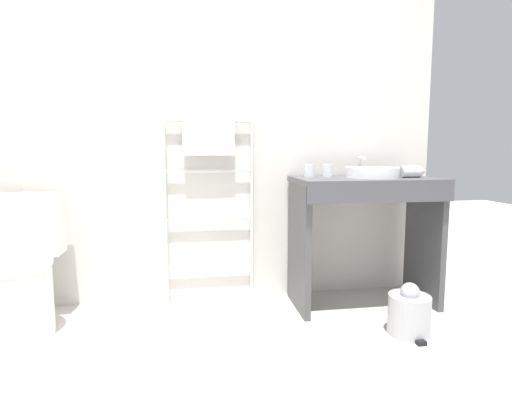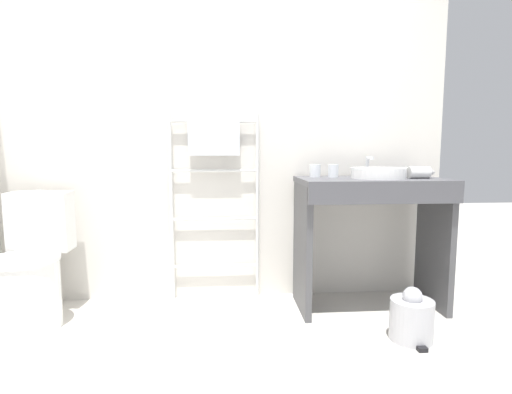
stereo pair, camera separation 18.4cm
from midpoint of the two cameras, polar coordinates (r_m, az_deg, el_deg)
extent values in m
cube|color=silver|center=(2.86, -8.27, 11.99)|extent=(3.21, 0.12, 2.63)
cylinder|color=white|center=(2.72, -32.92, -12.52)|extent=(0.39, 0.39, 0.41)
cylinder|color=white|center=(2.66, -33.21, -8.13)|extent=(0.41, 0.41, 0.02)
cube|color=white|center=(2.86, -31.30, -3.39)|extent=(0.37, 0.17, 0.38)
cylinder|color=silver|center=(2.83, -31.54, 0.50)|extent=(0.05, 0.05, 0.01)
cylinder|color=silver|center=(2.80, -14.66, -1.75)|extent=(0.02, 0.02, 1.30)
cylinder|color=silver|center=(2.80, -2.45, -1.52)|extent=(0.02, 0.02, 1.30)
cylinder|color=silver|center=(2.87, -8.41, -9.86)|extent=(0.60, 0.02, 0.02)
cylinder|color=silver|center=(2.79, -8.52, -3.22)|extent=(0.60, 0.02, 0.02)
cylinder|color=silver|center=(2.76, -8.64, 3.69)|extent=(0.60, 0.02, 0.02)
cylinder|color=silver|center=(2.76, -8.77, 10.70)|extent=(0.60, 0.02, 0.02)
cube|color=silver|center=(2.73, -8.72, 8.41)|extent=(0.35, 0.04, 0.24)
cube|color=#4C4C51|center=(2.72, 13.51, 2.34)|extent=(0.94, 0.52, 0.03)
cube|color=#4C4C51|center=(2.49, 15.66, 0.35)|extent=(0.94, 0.02, 0.10)
cube|color=#4C4C4F|center=(2.65, 4.17, -7.13)|extent=(0.04, 0.45, 0.83)
cube|color=#4C4C4F|center=(2.98, 21.32, -6.02)|extent=(0.04, 0.45, 0.83)
cylinder|color=white|center=(2.72, 14.37, 3.41)|extent=(0.35, 0.35, 0.07)
cylinder|color=silver|center=(2.72, 14.39, 4.05)|extent=(0.29, 0.29, 0.01)
cylinder|color=silver|center=(2.91, 12.79, 4.34)|extent=(0.02, 0.02, 0.14)
cylinder|color=silver|center=(2.86, 13.16, 5.44)|extent=(0.02, 0.09, 0.02)
cylinder|color=white|center=(2.75, 5.77, 3.79)|extent=(0.07, 0.07, 0.08)
cylinder|color=white|center=(2.75, 8.30, 3.76)|extent=(0.07, 0.07, 0.09)
cylinder|color=white|center=(2.80, 19.45, 3.42)|extent=(0.13, 0.08, 0.08)
cone|color=silver|center=(2.84, 21.03, 3.40)|extent=(0.05, 0.07, 0.07)
cube|color=white|center=(2.87, 18.06, 3.54)|extent=(0.05, 0.11, 0.05)
cylinder|color=#B7B7BC|center=(2.49, 19.00, -15.66)|extent=(0.23, 0.23, 0.23)
sphere|color=#B7B7BC|center=(2.45, 19.12, -12.71)|extent=(0.11, 0.11, 0.11)
cube|color=black|center=(2.43, 20.44, -18.97)|extent=(0.05, 0.04, 0.02)
camera|label=1|loc=(0.09, -92.27, -0.26)|focal=28.00mm
camera|label=2|loc=(0.09, 87.73, 0.26)|focal=28.00mm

